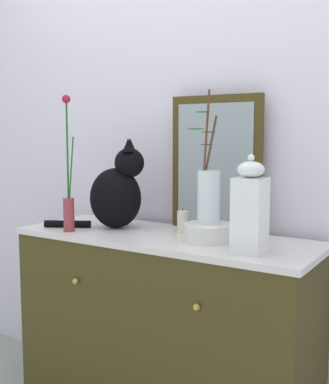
% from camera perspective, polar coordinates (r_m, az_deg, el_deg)
% --- Properties ---
extents(wall_back, '(4.40, 0.08, 2.60)m').
position_cam_1_polar(wall_back, '(2.27, 4.19, 7.78)').
color(wall_back, silver).
rests_on(wall_back, ground_plane).
extents(sideboard, '(1.29, 0.48, 0.84)m').
position_cam_1_polar(sideboard, '(2.17, -0.00, -15.94)').
color(sideboard, '#3A3014').
rests_on(sideboard, ground_plane).
extents(mirror_leaning, '(0.42, 0.03, 0.58)m').
position_cam_1_polar(mirror_leaning, '(2.13, 5.97, 3.33)').
color(mirror_leaning, '#403013').
rests_on(mirror_leaning, sideboard).
extents(cat_sitting, '(0.43, 0.31, 0.40)m').
position_cam_1_polar(cat_sitting, '(2.18, -5.52, 0.06)').
color(cat_sitting, black).
rests_on(cat_sitting, sideboard).
extents(vase_slim_green, '(0.06, 0.05, 0.58)m').
position_cam_1_polar(vase_slim_green, '(2.13, -11.14, -0.55)').
color(vase_slim_green, maroon).
rests_on(vase_slim_green, sideboard).
extents(bowl_porcelain, '(0.20, 0.20, 0.07)m').
position_cam_1_polar(bowl_porcelain, '(1.93, 5.14, -4.70)').
color(bowl_porcelain, silver).
rests_on(bowl_porcelain, sideboard).
extents(vase_glass_clear, '(0.14, 0.13, 0.52)m').
position_cam_1_polar(vase_glass_clear, '(1.91, 5.16, -0.15)').
color(vase_glass_clear, silver).
rests_on(vase_glass_clear, bowl_porcelain).
extents(jar_lidded_porcelain, '(0.11, 0.11, 0.35)m').
position_cam_1_polar(jar_lidded_porcelain, '(1.73, 9.95, -1.92)').
color(jar_lidded_porcelain, white).
rests_on(jar_lidded_porcelain, sideboard).
extents(candle_pillar, '(0.05, 0.05, 0.11)m').
position_cam_1_polar(candle_pillar, '(2.08, 2.14, -3.52)').
color(candle_pillar, beige).
rests_on(candle_pillar, sideboard).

